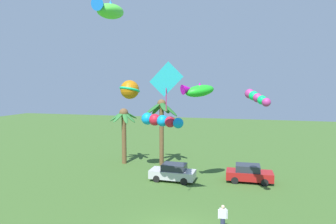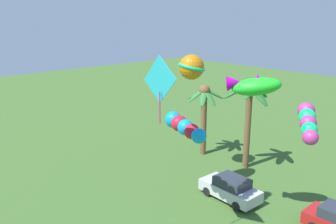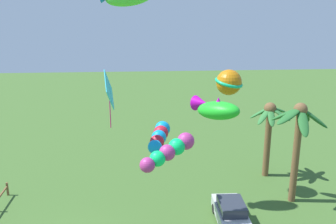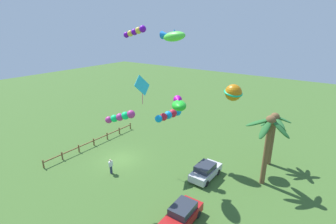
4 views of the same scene
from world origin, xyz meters
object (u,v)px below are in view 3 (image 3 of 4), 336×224
(kite_tube_1, at_px, (159,136))
(kite_tube_6, at_px, (170,151))
(kite_ball_0, at_px, (229,82))
(palm_tree_0, at_px, (269,123))
(parked_car_1, at_px, (231,212))
(palm_tree_1, at_px, (298,130))
(kite_diamond_2, at_px, (109,91))
(kite_fish_5, at_px, (216,109))

(kite_tube_1, distance_m, kite_tube_6, 6.79)
(kite_tube_6, bearing_deg, kite_ball_0, 156.11)
(palm_tree_0, bearing_deg, parked_car_1, -34.00)
(palm_tree_1, distance_m, kite_ball_0, 5.41)
(parked_car_1, bearing_deg, kite_ball_0, 172.44)
(kite_diamond_2, bearing_deg, palm_tree_1, 107.39)
(kite_tube_1, height_order, kite_tube_6, kite_tube_6)
(palm_tree_1, distance_m, parked_car_1, 6.89)
(palm_tree_0, height_order, kite_tube_6, kite_tube_6)
(parked_car_1, distance_m, kite_fish_5, 7.73)
(kite_tube_1, relative_size, kite_fish_5, 1.15)
(palm_tree_1, bearing_deg, kite_tube_1, -74.46)
(kite_diamond_2, bearing_deg, palm_tree_0, 124.52)
(kite_fish_5, bearing_deg, kite_ball_0, 161.18)
(parked_car_1, relative_size, kite_diamond_2, 1.30)
(kite_ball_0, xyz_separation_m, kite_fish_5, (6.57, -2.24, -0.01))
(palm_tree_1, distance_m, kite_diamond_2, 12.71)
(kite_tube_6, bearing_deg, kite_tube_1, -179.71)
(palm_tree_1, distance_m, kite_fish_5, 8.55)
(palm_tree_1, height_order, kite_ball_0, kite_ball_0)
(kite_ball_0, height_order, kite_fish_5, kite_ball_0)
(kite_tube_1, bearing_deg, palm_tree_0, 127.28)
(palm_tree_0, distance_m, kite_diamond_2, 14.27)
(palm_tree_1, bearing_deg, palm_tree_0, -173.61)
(parked_car_1, height_order, kite_tube_1, kite_tube_1)
(kite_tube_6, bearing_deg, parked_car_1, 147.55)
(kite_ball_0, bearing_deg, kite_fish_5, -18.82)
(palm_tree_1, height_order, parked_car_1, palm_tree_1)
(kite_ball_0, bearing_deg, palm_tree_0, 120.96)
(palm_tree_1, relative_size, kite_tube_6, 3.28)
(kite_tube_1, relative_size, kite_diamond_2, 1.07)
(kite_ball_0, distance_m, kite_diamond_2, 9.20)
(kite_tube_1, xyz_separation_m, kite_fish_5, (2.27, 2.61, 2.12))
(kite_tube_1, bearing_deg, kite_ball_0, 131.59)
(parked_car_1, height_order, kite_diamond_2, kite_diamond_2)
(kite_tube_1, distance_m, kite_diamond_2, 3.98)
(parked_car_1, xyz_separation_m, kite_tube_1, (0.13, -4.29, 5.04))
(kite_tube_1, bearing_deg, parked_car_1, 91.78)
(palm_tree_1, height_order, kite_tube_6, kite_tube_6)
(palm_tree_0, height_order, parked_car_1, palm_tree_0)
(palm_tree_1, xyz_separation_m, kite_tube_6, (9.10, -9.06, 2.45))
(parked_car_1, distance_m, kite_diamond_2, 10.51)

